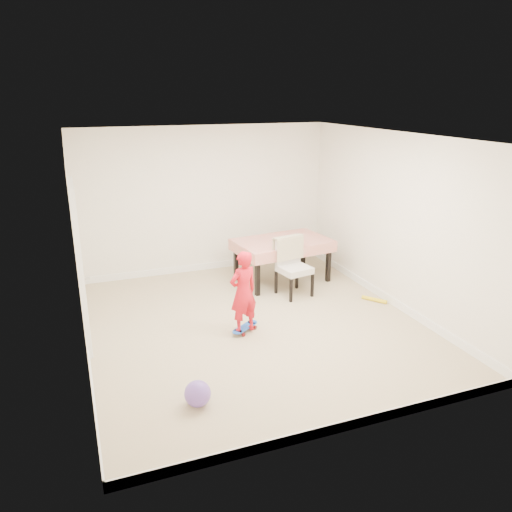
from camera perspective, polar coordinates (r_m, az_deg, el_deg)
name	(u,v)px	position (r m, az deg, el deg)	size (l,w,h in m)	color
ground	(254,325)	(7.12, -0.19, -7.85)	(5.00, 5.00, 0.00)	tan
ceiling	(254,138)	(6.41, -0.21, 13.33)	(4.50, 5.00, 0.04)	silver
wall_back	(205,200)	(8.95, -5.80, 6.34)	(4.50, 0.04, 2.60)	white
wall_front	(352,308)	(4.54, 10.88, -5.85)	(4.50, 0.04, 2.60)	white
wall_left	(78,255)	(6.26, -19.69, 0.15)	(0.04, 5.00, 2.60)	white
wall_right	(395,222)	(7.69, 15.60, 3.80)	(0.04, 5.00, 2.60)	white
door	(80,268)	(6.63, -19.46, -1.35)	(0.10, 0.94, 2.11)	white
baseboard_back	(207,266)	(9.29, -5.58, -1.15)	(4.50, 0.02, 0.12)	white
baseboard_front	(345,426)	(5.16, 10.09, -18.57)	(4.50, 0.02, 0.12)	white
baseboard_left	(88,348)	(6.73, -18.64, -9.95)	(0.02, 5.00, 0.12)	white
baseboard_right	(389,299)	(8.08, 14.91, -4.74)	(0.02, 5.00, 0.12)	white
dining_table	(282,260)	(8.61, 3.00, -0.51)	(1.57, 0.99, 0.73)	#AF091B
dining_chair	(294,267)	(7.97, 4.42, -1.31)	(0.52, 0.60, 0.94)	white
skateboard	(245,329)	(6.92, -1.27, -8.33)	(0.49, 0.18, 0.07)	blue
child	(243,295)	(6.64, -1.46, -4.43)	(0.42, 0.27, 1.14)	red
balloon	(198,394)	(5.42, -6.70, -15.36)	(0.28, 0.28, 0.28)	#7450C0
foam_toy	(374,300)	(8.07, 13.37, -4.87)	(0.06, 0.06, 0.40)	yellow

